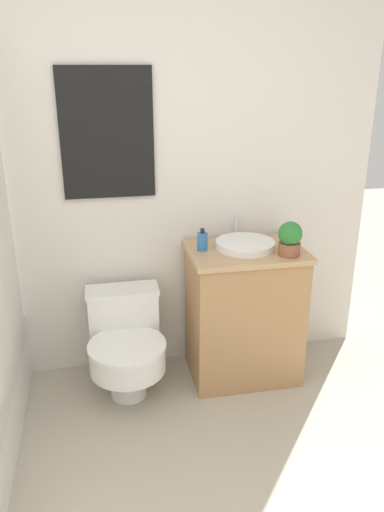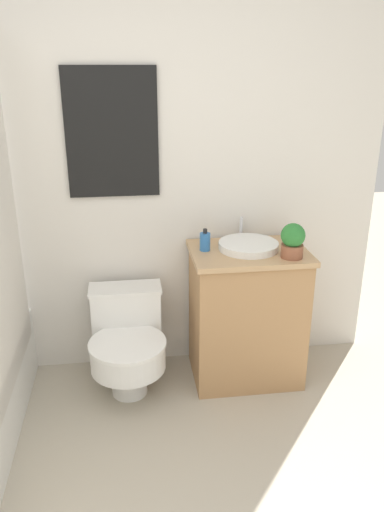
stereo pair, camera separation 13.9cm
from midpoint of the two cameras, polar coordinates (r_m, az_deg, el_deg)
wall_back at (r=2.85m, az=-11.75°, el=10.09°), size 3.20×0.07×2.50m
toilet at (r=2.89m, az=-8.96°, el=-9.72°), size 0.43×0.57×0.58m
vanity at (r=2.97m, az=4.57°, el=-6.53°), size 0.65×0.47×0.81m
sink at (r=2.82m, az=4.69°, el=1.32°), size 0.34×0.37×0.13m
soap_bottle at (r=2.76m, az=-0.25°, el=1.70°), size 0.06×0.06×0.13m
potted_plant at (r=2.71m, az=9.70°, el=1.98°), size 0.13×0.13×0.19m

